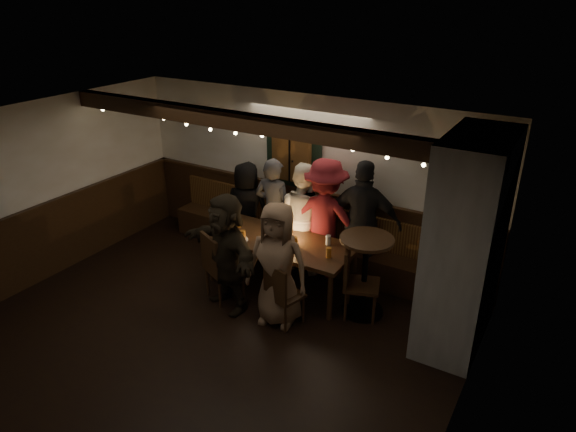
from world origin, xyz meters
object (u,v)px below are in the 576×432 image
Objects in this scene: high_top at (365,266)px; person_b at (274,211)px; person_c at (303,216)px; person_d at (325,219)px; person_g at (278,265)px; chair_near_left at (218,264)px; chair_end at (355,278)px; chair_near_right at (281,292)px; person_a at (247,209)px; person_f at (227,252)px; dining_table at (281,244)px; person_e at (363,223)px.

high_top is 0.65× the size of person_b.
person_d is (0.39, -0.03, 0.06)m from person_c.
person_b is 1.64m from person_g.
chair_near_left is 1.01× the size of chair_end.
chair_near_right is 1.51m from person_d.
chair_near_right is 0.53× the size of person_g.
chair_near_left is at bearing -160.33° from chair_end.
person_a is 0.52m from person_b.
chair_end is at bearing 44.09° from person_f.
person_c is at bearing 92.08° from dining_table.
person_e is (0.94, 0.07, 0.08)m from person_c.
person_d is 1.10× the size of person_g.
person_e is at bearing 74.55° from chair_near_right.
chair_near_left is 0.65× the size of person_a.
person_e is (-0.27, 0.86, 0.37)m from chair_end.
dining_table is 1.15× the size of person_d.
person_b is (-0.52, 0.64, 0.16)m from dining_table.
person_a is (-1.03, 0.65, 0.08)m from dining_table.
person_d is at bearing 81.05° from person_g.
person_e is (1.43, 0.12, 0.08)m from person_b.
person_c is (0.54, 1.41, 0.28)m from chair_near_left.
person_e is (1.94, 0.11, 0.16)m from person_a.
person_g is at bearing 140.70° from chair_near_right.
person_e reaches higher than person_a.
person_c is at bearing 147.21° from chair_end.
person_g is at bearing -141.91° from chair_end.
chair_near_left is 0.55× the size of person_d.
person_d is at bearing 137.72° from chair_end.
person_g is at bearing 82.43° from person_d.
person_e is at bearing 39.74° from dining_table.
person_b is at bearing 12.87° from person_c.
person_e is at bearing -178.39° from person_d.
chair_near_left is 0.54× the size of person_e.
dining_table is 1.28m from high_top.
person_d reaches higher than chair_near_right.
chair_near_right is (0.49, -0.79, -0.19)m from dining_table.
dining_table is 0.95m from chair_near_right.
person_e is (0.43, 1.55, 0.43)m from chair_near_right.
person_f is at bearing 54.45° from person_d.
person_a is (-2.31, 0.63, 0.06)m from high_top.
person_g is at bearing 0.25° from chair_near_left.
person_c reaches higher than person_g.
dining_table is 1.27× the size of person_g.
chair_end is 1.47m from person_c.
person_b reaches higher than chair_end.
person_d is at bearing 61.14° from dining_table.
person_b is at bearing 125.05° from chair_near_right.
person_f reaches higher than high_top.
dining_table is at bearing 108.57° from person_g.
person_f is at bearing -153.99° from high_top.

